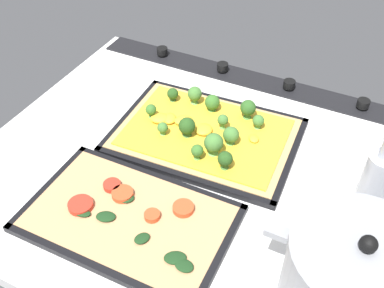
% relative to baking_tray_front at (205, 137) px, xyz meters
% --- Properties ---
extents(ground_plane, '(0.86, 0.72, 0.03)m').
position_rel_baking_tray_front_xyz_m(ground_plane, '(-0.02, 0.08, -0.02)').
color(ground_plane, white).
extents(stove_control_panel, '(0.82, 0.07, 0.03)m').
position_rel_baking_tray_front_xyz_m(stove_control_panel, '(-0.02, -0.24, 0.00)').
color(stove_control_panel, black).
rests_on(stove_control_panel, ground_plane).
extents(baking_tray_front, '(0.39, 0.28, 0.01)m').
position_rel_baking_tray_front_xyz_m(baking_tray_front, '(0.00, 0.00, 0.00)').
color(baking_tray_front, black).
rests_on(baking_tray_front, ground_plane).
extents(broccoli_pizza, '(0.36, 0.26, 0.06)m').
position_rel_baking_tray_front_xyz_m(broccoli_pizza, '(0.00, -0.00, 0.02)').
color(broccoli_pizza, tan).
rests_on(broccoli_pizza, baking_tray_front).
extents(baking_tray_back, '(0.36, 0.23, 0.01)m').
position_rel_baking_tray_front_xyz_m(baking_tray_back, '(0.03, 0.26, 0.00)').
color(baking_tray_back, black).
rests_on(baking_tray_back, ground_plane).
extents(veggie_pizza_back, '(0.34, 0.20, 0.02)m').
position_rel_baking_tray_front_xyz_m(veggie_pizza_back, '(0.03, 0.25, 0.01)').
color(veggie_pizza_back, tan).
rests_on(veggie_pizza_back, baking_tray_back).
extents(cooking_pot, '(0.27, 0.20, 0.16)m').
position_rel_baking_tray_front_xyz_m(cooking_pot, '(-0.34, 0.25, 0.07)').
color(cooking_pot, gray).
rests_on(cooking_pot, ground_plane).
extents(oil_bottle, '(0.05, 0.05, 0.20)m').
position_rel_baking_tray_front_xyz_m(oil_bottle, '(-0.33, 0.07, 0.08)').
color(oil_bottle, '#B7BCC6').
rests_on(oil_bottle, ground_plane).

